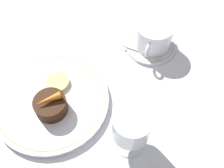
% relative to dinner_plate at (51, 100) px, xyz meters
% --- Properties ---
extents(ground_plane, '(3.00, 3.00, 0.00)m').
position_rel_dinner_plate_xyz_m(ground_plane, '(0.01, 0.05, -0.01)').
color(ground_plane, white).
extents(dinner_plate, '(0.27, 0.27, 0.01)m').
position_rel_dinner_plate_xyz_m(dinner_plate, '(0.00, 0.00, 0.00)').
color(dinner_plate, white).
rests_on(dinner_plate, ground_plane).
extents(saucer, '(0.14, 0.14, 0.01)m').
position_rel_dinner_plate_xyz_m(saucer, '(-0.25, 0.17, -0.00)').
color(saucer, white).
rests_on(saucer, ground_plane).
extents(coffee_cup, '(0.12, 0.10, 0.07)m').
position_rel_dinner_plate_xyz_m(coffee_cup, '(-0.25, 0.17, 0.04)').
color(coffee_cup, white).
rests_on(coffee_cup, saucer).
extents(spoon, '(0.02, 0.11, 0.00)m').
position_rel_dinner_plate_xyz_m(spoon, '(-0.21, 0.17, 0.00)').
color(spoon, silver).
rests_on(spoon, saucer).
extents(wine_glass, '(0.08, 0.08, 0.12)m').
position_rel_dinner_plate_xyz_m(wine_glass, '(0.03, 0.20, 0.07)').
color(wine_glass, silver).
rests_on(wine_glass, ground_plane).
extents(dessert_cake, '(0.07, 0.07, 0.04)m').
position_rel_dinner_plate_xyz_m(dessert_cake, '(0.02, 0.02, 0.02)').
color(dessert_cake, '#381E0F').
rests_on(dessert_cake, dinner_plate).
extents(carrot_garnish, '(0.05, 0.05, 0.02)m').
position_rel_dinner_plate_xyz_m(carrot_garnish, '(0.02, 0.02, 0.05)').
color(carrot_garnish, orange).
rests_on(carrot_garnish, dessert_cake).
extents(pineapple_slice, '(0.06, 0.06, 0.01)m').
position_rel_dinner_plate_xyz_m(pineapple_slice, '(-0.04, -0.01, 0.01)').
color(pineapple_slice, '#EFE075').
rests_on(pineapple_slice, dinner_plate).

